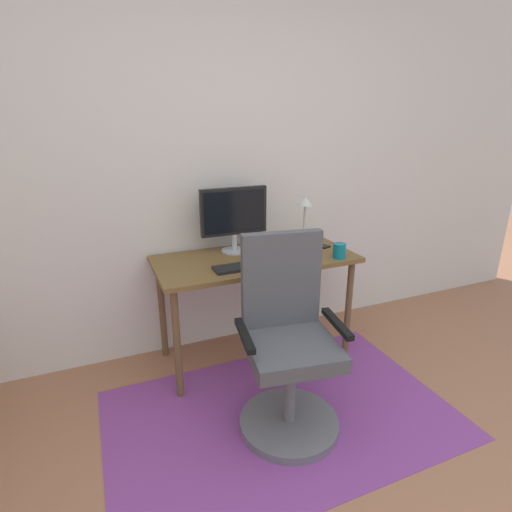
% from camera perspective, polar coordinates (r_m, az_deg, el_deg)
% --- Properties ---
extents(wall_back, '(6.00, 0.10, 2.60)m').
position_cam_1_polar(wall_back, '(2.83, -5.38, 12.64)').
color(wall_back, silver).
rests_on(wall_back, ground).
extents(area_rug, '(1.93, 1.22, 0.01)m').
position_cam_1_polar(area_rug, '(2.48, 3.55, -21.48)').
color(area_rug, '#863D89').
rests_on(area_rug, ground).
extents(desk, '(1.31, 0.60, 0.74)m').
position_cam_1_polar(desk, '(2.68, -0.09, -1.83)').
color(desk, brown).
rests_on(desk, ground).
extents(monitor, '(0.46, 0.18, 0.44)m').
position_cam_1_polar(monitor, '(2.69, -3.15, 5.90)').
color(monitor, '#B2B2B7').
rests_on(monitor, desk).
extents(keyboard, '(0.43, 0.13, 0.02)m').
position_cam_1_polar(keyboard, '(2.47, -1.12, -1.41)').
color(keyboard, black).
rests_on(keyboard, desk).
extents(computer_mouse, '(0.06, 0.10, 0.03)m').
position_cam_1_polar(computer_mouse, '(2.61, 5.23, -0.10)').
color(computer_mouse, black).
rests_on(computer_mouse, desk).
extents(coffee_cup, '(0.08, 0.08, 0.10)m').
position_cam_1_polar(coffee_cup, '(2.68, 11.73, 0.75)').
color(coffee_cup, '#0C7180').
rests_on(coffee_cup, desk).
extents(cell_phone, '(0.11, 0.15, 0.01)m').
position_cam_1_polar(cell_phone, '(2.91, 9.07, 1.52)').
color(cell_phone, black).
rests_on(cell_phone, desk).
extents(desk_lamp, '(0.11, 0.11, 0.38)m').
position_cam_1_polar(desk_lamp, '(2.72, 6.93, 6.06)').
color(desk_lamp, black).
rests_on(desk_lamp, desk).
extents(office_chair, '(0.57, 0.54, 1.06)m').
position_cam_1_polar(office_chair, '(2.20, 4.51, -13.65)').
color(office_chair, slate).
rests_on(office_chair, ground).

